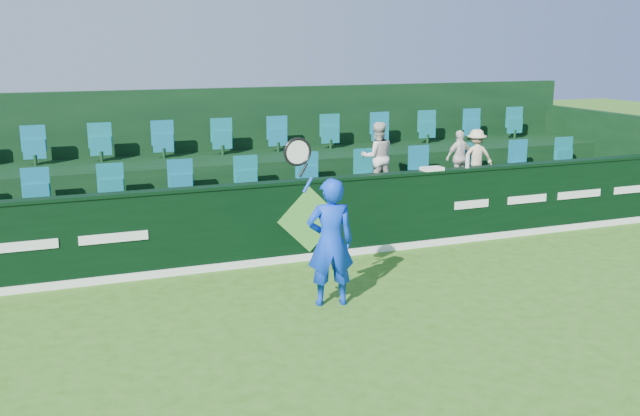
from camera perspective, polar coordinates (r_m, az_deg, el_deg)
name	(u,v)px	position (r m, az deg, el deg)	size (l,w,h in m)	color
ground	(426,353)	(8.54, 8.45, -11.43)	(60.00, 60.00, 0.00)	#336417
sponsor_hoarding	(307,219)	(11.77, -1.03, -0.92)	(16.00, 0.25, 1.35)	black
stand_tier_front	(286,220)	(12.84, -2.73, -1.00)	(16.00, 2.00, 0.80)	black
stand_tier_back	(256,187)	(14.56, -5.11, 1.66)	(16.00, 1.80, 1.30)	black
stand_rear	(250,157)	(14.88, -5.64, 4.11)	(16.00, 4.10, 2.60)	black
seat_row_front	(279,178)	(13.06, -3.32, 2.38)	(13.50, 0.50, 0.60)	#116580
seat_row_back	(251,139)	(14.69, -5.52, 5.51)	(13.50, 0.50, 0.60)	#116580
tennis_player	(330,241)	(9.66, 0.80, -2.67)	(1.11, 0.54, 2.42)	#0C39D8
spectator_left	(377,157)	(13.32, 4.61, 4.10)	(0.63, 0.49, 1.30)	beige
spectator_middle	(460,158)	(14.19, 11.11, 3.97)	(0.63, 0.26, 1.07)	silver
spectator_right	(476,156)	(14.39, 12.37, 4.05)	(0.69, 0.40, 1.07)	beige
towel	(432,169)	(12.59, 8.95, 3.12)	(0.37, 0.24, 0.06)	white
drinks_bottle	(468,161)	(12.95, 11.72, 3.68)	(0.07, 0.07, 0.24)	silver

